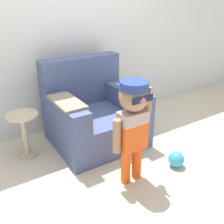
{
  "coord_description": "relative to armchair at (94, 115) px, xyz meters",
  "views": [
    {
      "loc": [
        -1.41,
        -2.59,
        1.76
      ],
      "look_at": [
        -0.02,
        -0.45,
        0.59
      ],
      "focal_mm": 42.0,
      "sensor_mm": 36.0,
      "label": 1
    }
  ],
  "objects": [
    {
      "name": "person_child",
      "position": [
        -0.08,
        -0.9,
        0.34
      ],
      "size": [
        0.43,
        0.32,
        1.05
      ],
      "color": "#E05119",
      "rests_on": "ground_plane"
    },
    {
      "name": "wall_back",
      "position": [
        -0.01,
        0.61,
        0.94
      ],
      "size": [
        10.0,
        0.05,
        2.6
      ],
      "color": "silver",
      "rests_on": "ground_plane"
    },
    {
      "name": "armchair",
      "position": [
        0.0,
        0.0,
        0.0
      ],
      "size": [
        1.07,
        0.97,
        1.03
      ],
      "color": "#475684",
      "rests_on": "ground_plane"
    },
    {
      "name": "toy_ball",
      "position": [
        0.47,
        -1.0,
        -0.27
      ],
      "size": [
        0.18,
        0.18,
        0.18
      ],
      "color": "#3399D1",
      "rests_on": "ground_plane"
    },
    {
      "name": "ground_plane",
      "position": [
        -0.01,
        -0.04,
        -0.36
      ],
      "size": [
        10.0,
        10.0,
        0.0
      ],
      "primitive_type": "plane",
      "color": "beige"
    },
    {
      "name": "side_table",
      "position": [
        -0.84,
        0.11,
        -0.04
      ],
      "size": [
        0.36,
        0.36,
        0.53
      ],
      "color": "beige",
      "rests_on": "ground_plane"
    }
  ]
}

